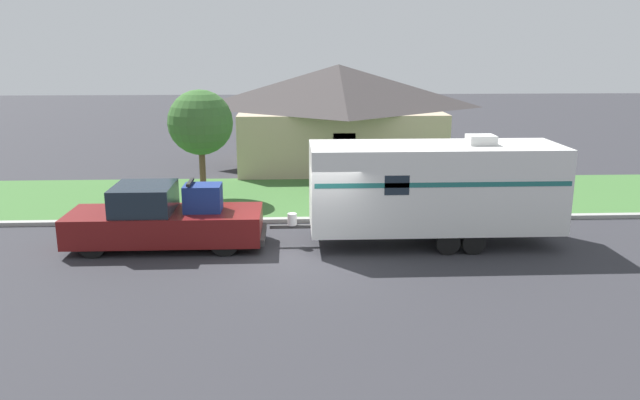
% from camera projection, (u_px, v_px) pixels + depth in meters
% --- Properties ---
extents(ground_plane, '(120.00, 120.00, 0.00)m').
position_uv_depth(ground_plane, '(317.00, 258.00, 17.81)').
color(ground_plane, '#2D2D33').
extents(curb_strip, '(80.00, 0.30, 0.14)m').
position_uv_depth(curb_strip, '(312.00, 220.00, 21.43)').
color(curb_strip, '#999993').
rests_on(curb_strip, ground_plane).
extents(lawn_strip, '(80.00, 7.00, 0.03)m').
position_uv_depth(lawn_strip, '(309.00, 196.00, 24.98)').
color(lawn_strip, '#3D6B33').
rests_on(lawn_strip, ground_plane).
extents(house_across_street, '(10.35, 7.93, 4.98)m').
position_uv_depth(house_across_street, '(338.00, 113.00, 31.10)').
color(house_across_street, tan).
rests_on(house_across_street, ground_plane).
extents(pickup_truck, '(5.82, 2.07, 2.03)m').
position_uv_depth(pickup_truck, '(164.00, 220.00, 18.59)').
color(pickup_truck, black).
rests_on(pickup_truck, ground_plane).
extents(travel_trailer, '(8.69, 2.46, 3.33)m').
position_uv_depth(travel_trailer, '(434.00, 186.00, 18.74)').
color(travel_trailer, black).
rests_on(travel_trailer, ground_plane).
extents(mailbox, '(0.48, 0.20, 1.23)m').
position_uv_depth(mailbox, '(372.00, 189.00, 22.11)').
color(mailbox, brown).
rests_on(mailbox, ground_plane).
extents(tree_in_yard, '(2.51, 2.51, 4.27)m').
position_uv_depth(tree_in_yard, '(200.00, 123.00, 23.97)').
color(tree_in_yard, brown).
rests_on(tree_in_yard, ground_plane).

